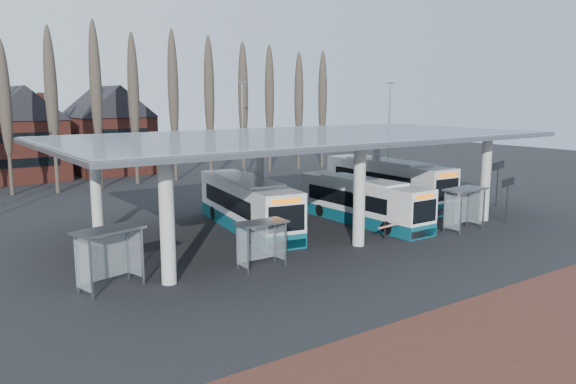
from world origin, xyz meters
TOP-DOWN VIEW (x-y plane):
  - ground at (0.00, 0.00)m, footprint 140.00×140.00m
  - station_canopy at (0.00, 8.00)m, footprint 32.00×16.00m
  - poplar_row at (0.00, 33.00)m, footprint 45.10×1.10m
  - lamp_post_b at (6.00, 26.00)m, footprint 0.80×0.16m
  - lamp_post_c at (20.00, 20.00)m, footprint 0.80×0.16m
  - bus_1 at (-3.13, 10.07)m, footprint 4.67×12.53m
  - bus_2 at (4.37, 7.02)m, footprint 2.47×11.28m
  - bus_3 at (11.23, 11.48)m, footprint 3.29×13.00m
  - shelter_0 at (-14.52, 3.45)m, footprint 3.34×2.23m
  - shelter_1 at (-7.07, 2.20)m, footprint 2.65×1.35m
  - shelter_2 at (8.15, 1.39)m, footprint 3.16×1.74m
  - info_sign_0 at (12.54, 1.03)m, footprint 2.09×0.65m
  - info_sign_1 at (17.32, 5.12)m, footprint 2.37×0.83m
  - barrier at (2.31, 2.25)m, footprint 2.26×0.75m

SIDE VIEW (x-z plane):
  - ground at x=0.00m, z-range 0.00..0.00m
  - barrier at x=2.31m, z-range 0.31..1.45m
  - bus_2 at x=4.37m, z-range -0.09..3.04m
  - bus_1 at x=-3.13m, z-range -0.10..3.31m
  - bus_3 at x=11.23m, z-range -0.10..3.48m
  - shelter_1 at x=-7.07m, z-range 0.56..3.00m
  - shelter_2 at x=8.15m, z-range 0.65..3.49m
  - shelter_0 at x=-14.52m, z-range 0.65..3.49m
  - info_sign_0 at x=12.54m, z-range 1.07..4.24m
  - info_sign_1 at x=17.32m, z-range 1.23..4.86m
  - lamp_post_b at x=6.00m, z-range 0.25..10.42m
  - lamp_post_c at x=20.00m, z-range 0.25..10.42m
  - station_canopy at x=0.00m, z-range 2.51..8.85m
  - poplar_row at x=0.00m, z-range 1.53..16.03m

